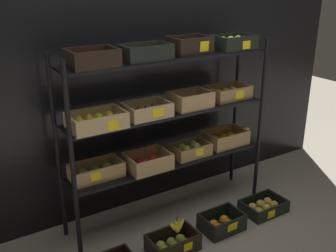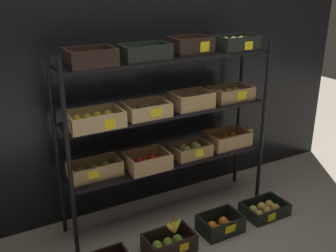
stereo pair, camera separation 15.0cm
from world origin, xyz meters
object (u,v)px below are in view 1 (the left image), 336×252
at_px(display_rack, 170,110).
at_px(crate_ground_apple_green, 173,244).
at_px(crate_ground_orange, 222,224).
at_px(crate_ground_apple_gold, 263,207).
at_px(banana_bunch_loose, 177,226).

bearing_deg(display_rack, crate_ground_apple_green, -119.51).
height_order(crate_ground_apple_green, crate_ground_orange, crate_ground_orange).
height_order(display_rack, crate_ground_apple_gold, display_rack).
distance_m(display_rack, crate_ground_apple_gold, 1.17).
relative_size(crate_ground_apple_green, banana_bunch_loose, 2.45).
xyz_separation_m(crate_ground_apple_green, crate_ground_orange, (0.46, 0.01, 0.00)).
relative_size(crate_ground_apple_green, crate_ground_apple_gold, 0.99).
height_order(display_rack, crate_ground_apple_green, display_rack).
bearing_deg(display_rack, crate_ground_orange, -62.82).
xyz_separation_m(display_rack, crate_ground_orange, (0.22, -0.42, -0.86)).
distance_m(crate_ground_orange, banana_bunch_loose, 0.45).
bearing_deg(crate_ground_apple_gold, crate_ground_orange, -178.32).
bearing_deg(crate_ground_apple_gold, banana_bunch_loose, -178.36).
bearing_deg(crate_ground_apple_green, display_rack, 60.49).
bearing_deg(crate_ground_apple_gold, crate_ground_apple_green, -178.57).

